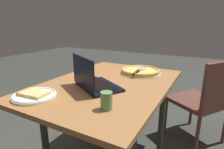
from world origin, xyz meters
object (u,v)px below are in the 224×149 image
at_px(pizza_plate, 34,95).
at_px(table_knife, 88,76).
at_px(drink_cup, 106,101).
at_px(pizza_tray, 140,71).
at_px(laptop, 94,82).
at_px(dining_table, 108,93).
at_px(chair_near, 205,98).

bearing_deg(pizza_plate, table_knife, 176.68).
height_order(table_knife, drink_cup, drink_cup).
distance_m(pizza_tray, drink_cup, 0.78).
distance_m(laptop, table_knife, 0.31).
distance_m(laptop, pizza_tray, 0.56).
height_order(dining_table, pizza_tray, pizza_tray).
height_order(laptop, pizza_plate, laptop).
height_order(laptop, pizza_tray, laptop).
distance_m(dining_table, drink_cup, 0.48).
bearing_deg(chair_near, laptop, -38.22).
distance_m(dining_table, laptop, 0.21).
bearing_deg(chair_near, pizza_plate, -38.00).
relative_size(pizza_plate, drink_cup, 2.71).
distance_m(pizza_tray, chair_near, 0.72).
relative_size(dining_table, pizza_plate, 4.80).
height_order(pizza_plate, chair_near, chair_near).
relative_size(dining_table, table_knife, 6.22).
relative_size(table_knife, chair_near, 0.23).
relative_size(drink_cup, chair_near, 0.11).
height_order(dining_table, laptop, laptop).
distance_m(table_knife, drink_cup, 0.65).
xyz_separation_m(table_knife, drink_cup, (0.46, 0.45, 0.05)).
xyz_separation_m(dining_table, pizza_tray, (-0.38, 0.12, 0.11)).
height_order(pizza_plate, drink_cup, drink_cup).
distance_m(dining_table, chair_near, 1.01).
xyz_separation_m(pizza_plate, table_knife, (-0.53, 0.03, -0.01)).
bearing_deg(drink_cup, dining_table, -151.28).
relative_size(pizza_plate, pizza_tray, 0.71).
xyz_separation_m(pizza_plate, chair_near, (-1.20, 0.94, -0.28)).
relative_size(dining_table, laptop, 3.07).
distance_m(pizza_plate, table_knife, 0.53).
bearing_deg(drink_cup, pizza_plate, -81.32).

